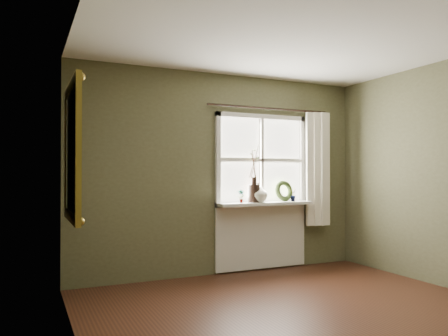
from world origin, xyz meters
name	(u,v)px	position (x,y,z in m)	size (l,w,h in m)	color
floor	(337,329)	(0.00, 0.00, 0.00)	(4.50, 4.50, 0.00)	#391C11
ceiling	(336,19)	(0.00, 0.00, 2.60)	(4.50, 4.50, 0.00)	silver
wall_back	(222,173)	(0.00, 2.30, 1.30)	(4.00, 0.10, 2.60)	brown
wall_left	(80,173)	(-2.05, 0.00, 1.30)	(0.10, 4.50, 2.60)	brown
window_frame	(261,160)	(0.55, 2.23, 1.48)	(1.36, 0.06, 1.24)	silver
window_sill	(266,204)	(0.55, 2.12, 0.90)	(1.36, 0.26, 0.04)	silver
window_apron	(261,236)	(0.55, 2.23, 0.46)	(1.36, 0.04, 0.88)	silver
dark_jug	(254,194)	(0.38, 2.12, 1.04)	(0.16, 0.16, 0.23)	black
cream_vase	(258,193)	(0.44, 2.12, 1.05)	(0.24, 0.24, 0.26)	silver
wreath	(284,193)	(0.86, 2.16, 1.03)	(0.29, 0.29, 0.07)	#31421D
potted_plant_left	(241,196)	(0.18, 2.12, 1.01)	(0.09, 0.06, 0.17)	#31421D
potted_plant_right	(293,195)	(0.99, 2.12, 1.01)	(0.10, 0.08, 0.17)	#31421D
curtain	(317,169)	(1.39, 2.13, 1.37)	(0.36, 0.12, 1.59)	white
curtain_rod	(270,109)	(0.65, 2.17, 2.18)	(0.03, 0.03, 1.84)	black
gilt_mirror	(72,151)	(-1.96, 1.46, 1.51)	(0.10, 1.11, 1.33)	white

